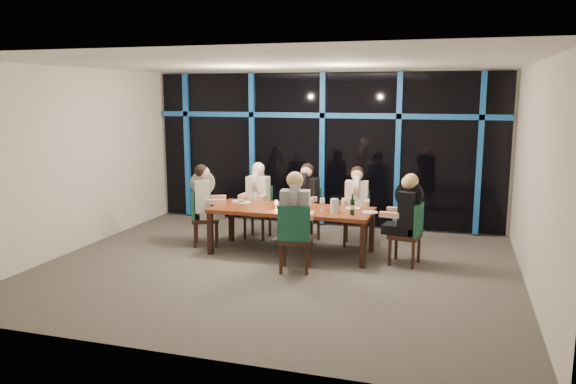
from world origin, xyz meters
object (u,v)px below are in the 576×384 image
object	(u,v)px
dining_table	(292,212)
chair_far_right	(356,215)
chair_near_mid	(295,235)
diner_near_mid	(295,207)
chair_far_left	(259,209)
diner_end_right	(406,206)
chair_end_right	(411,231)
diner_end_left	(205,193)
diner_far_left	(257,189)
chair_far_mid	(308,211)
diner_far_mid	(306,191)
water_pitcher	(334,206)
diner_far_right	(357,194)
wine_bottle	(352,207)

from	to	relation	value
dining_table	chair_far_right	size ratio (longest dim) A/B	2.80
chair_near_mid	diner_near_mid	world-z (taller)	diner_near_mid
chair_far_left	diner_end_right	size ratio (longest dim) A/B	1.00
diner_near_mid	chair_end_right	bearing A→B (deg)	-163.40
chair_end_right	chair_near_mid	size ratio (longest dim) A/B	0.95
diner_end_left	diner_far_left	bearing A→B (deg)	-64.97
chair_far_mid	diner_far_mid	bearing A→B (deg)	-90.00
chair_near_mid	diner_near_mid	xyz separation A→B (m)	(-0.01, 0.08, 0.40)
diner_far_mid	water_pitcher	world-z (taller)	diner_far_mid
diner_far_mid	diner_end_left	size ratio (longest dim) A/B	0.99
dining_table	diner_far_mid	size ratio (longest dim) A/B	2.84
chair_end_right	diner_far_right	world-z (taller)	diner_far_right
diner_far_left	water_pitcher	bearing A→B (deg)	-27.67
chair_far_left	diner_end_left	distance (m)	1.12
diner_end_right	water_pitcher	world-z (taller)	diner_end_right
diner_far_left	diner_end_left	distance (m)	0.99
dining_table	chair_end_right	bearing A→B (deg)	-2.46
diner_far_left	chair_end_right	bearing A→B (deg)	-14.79
diner_far_right	diner_far_left	bearing A→B (deg)	175.97
chair_far_left	diner_far_left	bearing A→B (deg)	-90.00
dining_table	chair_far_left	bearing A→B (deg)	135.23
diner_far_left	diner_far_right	bearing A→B (deg)	3.44
chair_near_mid	diner_far_right	bearing A→B (deg)	-117.84
chair_far_left	diner_end_left	size ratio (longest dim) A/B	1.00
chair_far_mid	water_pitcher	bearing A→B (deg)	-49.01
chair_far_mid	diner_near_mid	size ratio (longest dim) A/B	0.96
chair_far_left	chair_end_right	distance (m)	2.93
dining_table	wine_bottle	size ratio (longest dim) A/B	7.96
diner_far_right	water_pitcher	bearing A→B (deg)	-105.28
wine_bottle	diner_far_mid	bearing A→B (deg)	134.80
dining_table	wine_bottle	xyz separation A→B (m)	(1.02, -0.20, 0.19)
dining_table	wine_bottle	bearing A→B (deg)	-10.83
chair_far_left	diner_end_left	bearing A→B (deg)	-128.18
chair_far_left	diner_end_left	world-z (taller)	diner_end_left
chair_far_left	diner_far_left	xyz separation A→B (m)	(-0.00, -0.08, 0.37)
dining_table	chair_far_mid	bearing A→B (deg)	87.99
diner_far_left	diner_far_right	size ratio (longest dim) A/B	1.00
chair_end_right	diner_end_right	xyz separation A→B (m)	(-0.08, 0.01, 0.38)
diner_end_left	wine_bottle	bearing A→B (deg)	-117.21
chair_far_left	diner_end_left	xyz separation A→B (m)	(-0.69, -0.80, 0.39)
dining_table	diner_far_left	bearing A→B (deg)	138.08
chair_far_right	chair_far_left	bearing A→B (deg)	175.95
dining_table	diner_far_mid	xyz separation A→B (m)	(0.02, 0.81, 0.22)
dining_table	chair_far_mid	size ratio (longest dim) A/B	2.76
diner_far_right	diner_end_right	distance (m)	1.27
chair_end_right	chair_near_mid	distance (m)	1.80
diner_far_mid	wine_bottle	xyz separation A→B (m)	(1.00, -1.01, -0.02)
diner_far_right	diner_end_left	xyz separation A→B (m)	(-2.47, -0.75, 0.03)
chair_far_right	diner_far_left	size ratio (longest dim) A/B	1.02
chair_far_right	wine_bottle	xyz separation A→B (m)	(0.12, -1.09, 0.36)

